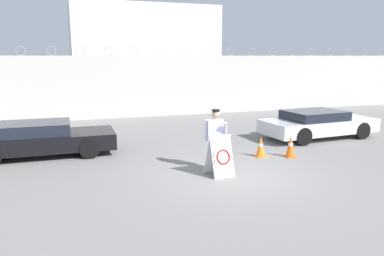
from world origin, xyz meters
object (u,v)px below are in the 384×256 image
object	(u,v)px
traffic_cone_mid	(291,146)
parked_car_front_coupe	(41,139)
traffic_cone_near	(261,147)
parked_car_far_side	(318,124)
security_guard	(215,136)
barricade_sign	(220,156)

from	to	relation	value
traffic_cone_mid	parked_car_front_coupe	size ratio (longest dim) A/B	0.16
traffic_cone_near	parked_car_far_side	world-z (taller)	parked_car_far_side
security_guard	traffic_cone_mid	bearing A→B (deg)	29.29
barricade_sign	traffic_cone_near	distance (m)	2.52
parked_car_front_coupe	traffic_cone_mid	bearing A→B (deg)	-19.35
security_guard	parked_car_far_side	world-z (taller)	security_guard
traffic_cone_near	parked_car_front_coupe	xyz separation A→B (m)	(-6.94, 2.49, 0.24)
barricade_sign	traffic_cone_mid	bearing A→B (deg)	12.75
traffic_cone_near	parked_car_far_side	size ratio (longest dim) A/B	0.14
traffic_cone_mid	parked_car_far_side	world-z (taller)	parked_car_far_side
security_guard	parked_car_far_side	distance (m)	6.30
traffic_cone_near	traffic_cone_mid	world-z (taller)	traffic_cone_mid
traffic_cone_mid	barricade_sign	bearing A→B (deg)	-160.47
security_guard	traffic_cone_mid	distance (m)	3.02
barricade_sign	parked_car_far_side	size ratio (longest dim) A/B	0.24
barricade_sign	traffic_cone_mid	world-z (taller)	barricade_sign
traffic_cone_mid	traffic_cone_near	bearing A→B (deg)	159.32
barricade_sign	traffic_cone_near	bearing A→B (deg)	27.52
barricade_sign	parked_car_far_side	bearing A→B (deg)	23.15
barricade_sign	parked_car_front_coupe	distance (m)	6.24
traffic_cone_near	traffic_cone_mid	distance (m)	0.99
barricade_sign	parked_car_far_side	xyz separation A→B (m)	(5.74, 3.31, 0.02)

